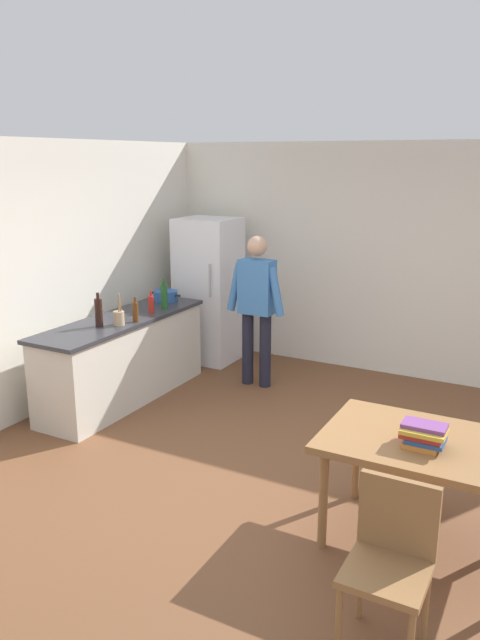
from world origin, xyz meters
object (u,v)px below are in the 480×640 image
at_px(utensil_jar, 119,317).
at_px(person, 257,301).
at_px(bottle_wine_green, 164,296).
at_px(bottle_wine_dark, 99,312).
at_px(chair, 391,554).
at_px(bottle_sauce_red, 151,304).
at_px(bottle_beer_brown, 135,312).
at_px(refrigerator, 209,290).
at_px(cooking_pot, 166,296).
at_px(book_stack, 423,435).
at_px(dining_table, 432,453).

bearing_deg(utensil_jar, person, 55.34).
xyz_separation_m(bottle_wine_green, bottle_wine_dark, (-0.14, -0.91, 0.00)).
xyz_separation_m(chair, bottle_sauce_red, (-3.26, 2.40, 0.46)).
bearing_deg(bottle_wine_dark, bottle_beer_brown, 56.00).
height_order(person, bottle_wine_dark, person).
height_order(refrigerator, bottle_wine_dark, refrigerator).
relative_size(cooking_pot, bottle_wine_green, 1.18).
xyz_separation_m(person, book_stack, (2.31, -2.25, -0.15)).
relative_size(person, bottle_wine_green, 5.00).
relative_size(person, bottle_sauce_red, 7.08).
height_order(refrigerator, book_stack, refrigerator).
xyz_separation_m(dining_table, bottle_beer_brown, (-3.17, 1.04, 0.33)).
distance_m(dining_table, bottle_beer_brown, 3.35).
distance_m(bottle_wine_green, bottle_wine_dark, 0.92).
height_order(person, bottle_wine_green, person).
distance_m(chair, book_stack, 0.92).
bearing_deg(bottle_beer_brown, utensil_jar, -110.62).
xyz_separation_m(cooking_pot, book_stack, (3.40, -2.06, -0.13)).
bearing_deg(book_stack, chair, -87.11).
bearing_deg(bottle_wine_green, person, 29.67).
bearing_deg(person, utensil_jar, -124.66).
relative_size(chair, book_stack, 3.25).
xyz_separation_m(refrigerator, bottle_wine_dark, (-0.08, -1.97, 0.15)).
bearing_deg(utensil_jar, cooking_pot, 100.59).
bearing_deg(bottle_wine_dark, person, 53.96).
bearing_deg(bottle_sauce_red, cooking_pot, 109.23).
height_order(person, book_stack, person).
bearing_deg(person, bottle_wine_green, -150.33).
bearing_deg(bottle_sauce_red, person, 38.50).
bearing_deg(book_stack, bottle_wine_green, 151.38).
relative_size(dining_table, book_stack, 5.01).
relative_size(dining_table, utensil_jar, 4.37).
distance_m(person, chair, 3.93).
xyz_separation_m(cooking_pot, utensil_jar, (0.21, -1.10, 0.02)).
bearing_deg(utensil_jar, bottle_beer_brown, 69.38).
relative_size(chair, utensil_jar, 2.84).
height_order(chair, utensil_jar, utensil_jar).
bearing_deg(bottle_wine_dark, book_stack, -14.00).
height_order(cooking_pot, bottle_sauce_red, bottle_sauce_red).
bearing_deg(utensil_jar, bottle_sauce_red, 91.86).
height_order(person, cooking_pot, person).
distance_m(cooking_pot, bottle_beer_brown, 0.96).
height_order(dining_table, utensil_jar, utensil_jar).
relative_size(dining_table, bottle_wine_dark, 4.12).
bearing_deg(person, refrigerator, 149.77).
relative_size(chair, bottle_wine_green, 2.68).
bearing_deg(bottle_wine_dark, bottle_wine_green, 81.02).
height_order(person, bottle_beer_brown, person).
height_order(refrigerator, cooking_pot, refrigerator).
xyz_separation_m(dining_table, bottle_sauce_red, (-3.26, 1.43, 0.32)).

